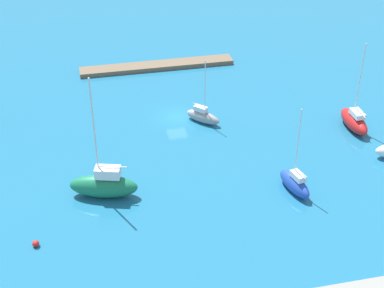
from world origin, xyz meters
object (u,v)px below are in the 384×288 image
Objects in this scene: sailboat_red_off_beacon at (354,121)px; sailboat_gray_lone_north at (203,116)px; pier_dock at (157,66)px; mooring_buoy_red at (36,244)px; sailboat_blue_east_end at (295,183)px; sailboat_green_west_end at (104,185)px.

sailboat_gray_lone_north is at bearing 72.38° from sailboat_red_off_beacon.
pier_dock is 39.88m from mooring_buoy_red.
pier_dock is 2.69× the size of sailboat_gray_lone_north.
sailboat_red_off_beacon is 1.15× the size of sailboat_blue_east_end.
sailboat_red_off_beacon is 17.12× the size of mooring_buoy_red.
sailboat_green_west_end is 20.75× the size of mooring_buoy_red.
pier_dock is 2.07× the size of sailboat_red_off_beacon.
pier_dock is 31.51m from sailboat_green_west_end.
mooring_buoy_red is at bearing 58.48° from sailboat_green_west_end.
sailboat_blue_east_end reaches higher than pier_dock.
sailboat_red_off_beacon is 0.82× the size of sailboat_green_west_end.
pier_dock is 30.68m from sailboat_red_off_beacon.
sailboat_gray_lone_north is 0.63× the size of sailboat_green_west_end.
pier_dock is at bearing -115.63° from mooring_buoy_red.
mooring_buoy_red is at bearing 108.94° from sailboat_red_off_beacon.
pier_dock is 34.33m from sailboat_blue_east_end.
sailboat_gray_lone_north is at bearing 7.40° from sailboat_blue_east_end.
mooring_buoy_red is (37.87, 13.24, -0.81)m from sailboat_red_off_beacon.
sailboat_red_off_beacon is at bearing -61.48° from sailboat_blue_east_end.
sailboat_gray_lone_north is 27.54m from mooring_buoy_red.
sailboat_gray_lone_north reaches higher than pier_dock.
mooring_buoy_red is at bearing 82.95° from sailboat_blue_east_end.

